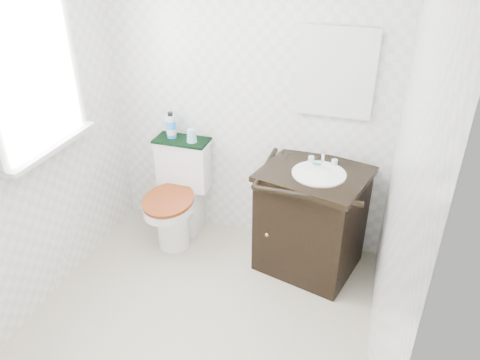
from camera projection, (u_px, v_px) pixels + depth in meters
The scene contains 14 objects.
floor at pixel (193, 331), 3.07m from camera, with size 2.40×2.40×0.00m, color beige.
wall_back at pixel (247, 97), 3.47m from camera, with size 2.40×2.40×0.00m, color silver.
wall_front at pixel (29, 342), 1.48m from camera, with size 2.40×2.40×0.00m, color silver.
wall_left at pixel (11, 144), 2.77m from camera, with size 2.40×2.40×0.00m, color silver.
wall_right at pixel (398, 204), 2.19m from camera, with size 2.40×2.40×0.00m, color silver.
window at pixel (31, 74), 2.80m from camera, with size 0.02×0.70×0.90m, color white.
mirror at pixel (337, 73), 3.16m from camera, with size 0.50×0.02×0.60m, color silver.
toilet at pixel (179, 198), 3.83m from camera, with size 0.44×0.65×0.82m.
vanity at pixel (311, 218), 3.45m from camera, with size 0.85×0.77×0.92m.
trash_bin at pixel (278, 236), 3.73m from camera, with size 0.23×0.19×0.30m.
towel at pixel (182, 140), 3.70m from camera, with size 0.43×0.22×0.02m, color black.
mouthwash_bottle at pixel (171, 126), 3.68m from camera, with size 0.07×0.07×0.21m.
cup at pixel (192, 136), 3.63m from camera, with size 0.08×0.08×0.10m, color #89BCE1.
soap_bar at pixel (317, 164), 3.33m from camera, with size 0.08×0.05×0.02m, color #19786C.
Camera 1 is at (0.95, -1.98, 2.38)m, focal length 35.00 mm.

